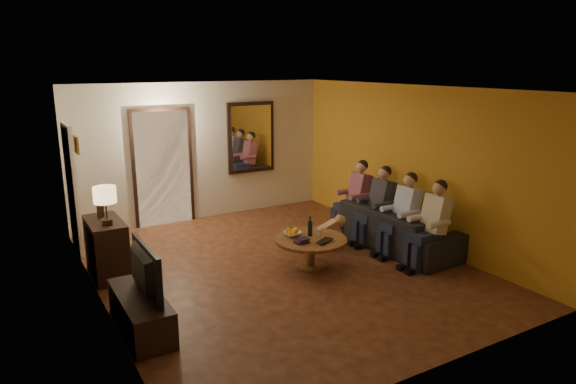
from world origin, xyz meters
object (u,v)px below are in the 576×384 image
wine_bottle (310,226)px  laptop (327,242)px  tv_stand (141,313)px  sofa (394,227)px  person_b (403,217)px  dresser (107,248)px  table_lamp (106,206)px  tv (138,271)px  person_d (356,200)px  dog (327,232)px  bowl (293,234)px  person_c (378,208)px  coffee_table (311,253)px  person_a (432,228)px

wine_bottle → laptop: (0.05, -0.38, -0.14)m
tv_stand → laptop: (2.74, 0.31, 0.25)m
sofa → person_b: size_ratio=1.91×
dresser → table_lamp: 0.71m
tv → person_d: person_d is taller
tv_stand → dog: size_ratio=2.27×
tv → person_b: person_b is taller
dresser → table_lamp: table_lamp is taller
table_lamp → tv_stand: size_ratio=0.42×
dog → bowl: bearing=-148.3°
dresser → person_d: (4.19, -0.25, 0.19)m
tv → person_b: size_ratio=0.83×
dresser → tv: 1.81m
laptop → person_c: bearing=-4.8°
dog → coffee_table: (-0.67, -0.54, -0.06)m
tv → bowl: 2.60m
dresser → dog: (3.31, -0.66, -0.13)m
sofa → bowl: (-1.83, 0.18, 0.15)m
sofa → dog: (-0.98, 0.49, -0.05)m
dresser → tv_stand: dresser is taller
dresser → person_b: size_ratio=0.76×
sofa → bowl: 1.85m
sofa → coffee_table: size_ratio=2.16×
tv → wine_bottle: tv is taller
person_a → laptop: person_a is taller
dresser → tv_stand: bearing=-90.0°
tv → person_d: size_ratio=0.83×
person_a → dresser: bearing=154.0°
dog → coffee_table: size_ratio=0.53×
dresser → person_b: person_b is taller
dresser → person_b: bearing=-19.0°
tv_stand → tv: tv is taller
table_lamp → coffee_table: bearing=-20.2°
person_a → wine_bottle: (-1.50, 0.96, 0.01)m
dresser → person_c: (4.19, -0.85, 0.19)m
person_a → person_c: bearing=90.0°
coffee_table → bowl: bearing=129.3°
dresser → tv: (0.00, -1.78, 0.31)m
dog → person_a: bearing=-46.3°
tv_stand → person_d: (4.19, 1.53, 0.39)m
person_b → wine_bottle: person_b is taller
sofa → laptop: (-1.55, -0.32, 0.13)m
sofa → wine_bottle: 1.62m
person_a → person_d: bearing=90.0°
laptop → bowl: bearing=91.1°
person_a → coffee_table: (-1.55, 0.86, -0.38)m
dresser → wine_bottle: 2.91m
table_lamp → bowl: 2.64m
table_lamp → wine_bottle: table_lamp is taller
dresser → coffee_table: size_ratio=0.86×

